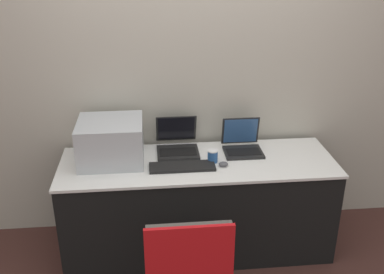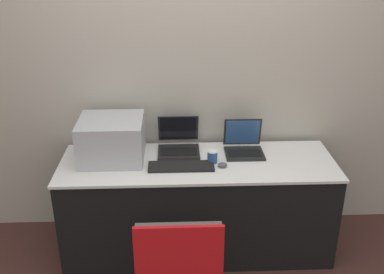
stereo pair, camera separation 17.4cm
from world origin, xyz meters
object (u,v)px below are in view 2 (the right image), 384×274
object	(u,v)px
laptop_right	(244,146)
external_keyboard	(181,166)
laptop_left	(179,143)
mouse	(223,165)
printer	(112,138)
chair	(179,260)
coffee_cup	(212,157)

from	to	relation	value
laptop_right	external_keyboard	distance (m)	0.53
laptop_left	laptop_right	world-z (taller)	laptop_left
mouse	printer	bearing A→B (deg)	167.68
printer	laptop_right	size ratio (longest dim) A/B	1.60
laptop_right	chair	bearing A→B (deg)	-117.55
mouse	laptop_left	bearing A→B (deg)	135.49
laptop_right	coffee_cup	bearing A→B (deg)	-146.77
printer	coffee_cup	bearing A→B (deg)	-7.59
printer	mouse	world-z (taller)	printer
printer	coffee_cup	xyz separation A→B (m)	(0.72, -0.10, -0.12)
laptop_left	chair	bearing A→B (deg)	-90.79
laptop_right	coffee_cup	xyz separation A→B (m)	(-0.25, -0.16, -0.01)
laptop_right	mouse	world-z (taller)	laptop_right
printer	chair	xyz separation A→B (m)	(0.47, -0.89, -0.38)
coffee_cup	external_keyboard	bearing A→B (deg)	-161.97
mouse	coffee_cup	bearing A→B (deg)	131.09
external_keyboard	coffee_cup	bearing A→B (deg)	18.03
laptop_right	coffee_cup	world-z (taller)	laptop_right
laptop_left	external_keyboard	xyz separation A→B (m)	(0.01, -0.30, -0.04)
laptop_right	printer	bearing A→B (deg)	-176.06
coffee_cup	printer	bearing A→B (deg)	172.41
laptop_left	chair	world-z (taller)	laptop_left
printer	laptop_right	bearing A→B (deg)	3.94
coffee_cup	chair	xyz separation A→B (m)	(-0.25, -0.80, -0.27)
printer	laptop_left	size ratio (longest dim) A/B	1.32
coffee_cup	laptop_left	bearing A→B (deg)	136.84
laptop_right	external_keyboard	size ratio (longest dim) A/B	0.61
printer	laptop_right	distance (m)	0.98
laptop_right	chair	world-z (taller)	laptop_right
chair	coffee_cup	bearing A→B (deg)	72.42
mouse	chair	xyz separation A→B (m)	(-0.32, -0.72, -0.23)
external_keyboard	printer	bearing A→B (deg)	161.14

